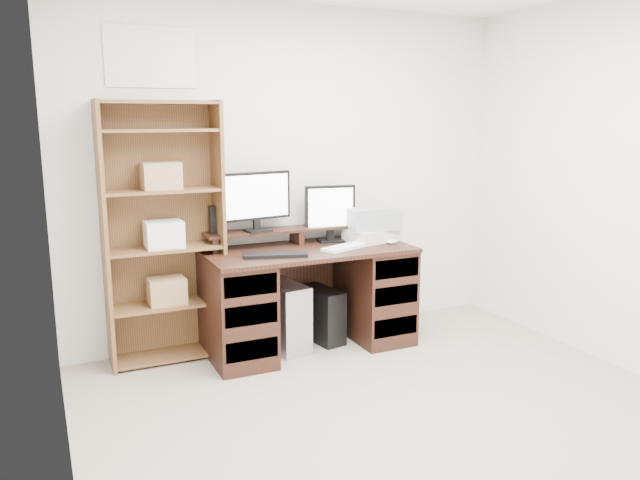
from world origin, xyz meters
TOP-DOWN VIEW (x-y plane):
  - room at (-0.00, 0.00)m, footprint 3.54×4.04m
  - desk at (-0.04, 1.64)m, footprint 1.50×0.70m
  - riser_shelf at (-0.04, 1.85)m, footprint 1.40×0.22m
  - monitor_wide at (-0.36, 1.83)m, footprint 0.54×0.16m
  - monitor_small at (0.22, 1.81)m, footprint 0.39×0.17m
  - speaker at (-0.66, 1.88)m, footprint 0.08×0.08m
  - keyboard_black at (-0.35, 1.49)m, footprint 0.46×0.26m
  - keyboard_white at (0.23, 1.53)m, footprint 0.45×0.28m
  - mouse at (0.60, 1.53)m, footprint 0.10×0.09m
  - printer at (0.52, 1.69)m, footprint 0.43×0.36m
  - basket at (0.52, 1.69)m, footprint 0.40×0.31m
  - tower_silver at (-0.22, 1.70)m, footprint 0.30×0.52m
  - tower_black at (0.11, 1.72)m, footprint 0.24×0.43m
  - bookshelf at (-1.03, 1.86)m, footprint 0.80×0.30m

SIDE VIEW (x-z plane):
  - tower_black at x=0.11m, z-range 0.00..0.41m
  - tower_silver at x=-0.22m, z-range 0.00..0.50m
  - desk at x=-0.04m, z-range 0.01..0.76m
  - keyboard_white at x=0.23m, z-range 0.75..0.77m
  - keyboard_black at x=-0.35m, z-range 0.75..0.77m
  - mouse at x=0.60m, z-range 0.75..0.78m
  - printer at x=0.52m, z-range 0.75..0.84m
  - riser_shelf at x=-0.04m, z-range 0.78..0.90m
  - bookshelf at x=-1.03m, z-range 0.02..1.82m
  - basket at x=0.52m, z-range 0.84..1.01m
  - speaker at x=-0.66m, z-range 0.87..1.07m
  - monitor_small at x=0.22m, z-range 0.77..1.20m
  - monitor_wide at x=-0.36m, z-range 0.90..1.33m
  - room at x=0.00m, z-range -0.02..2.52m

